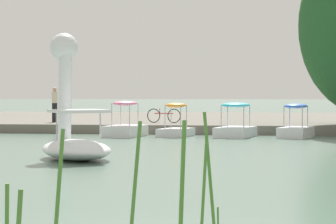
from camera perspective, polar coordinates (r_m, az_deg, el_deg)
The scene contains 8 objects.
shore_bank_far at distance 41.51m, azimuth 6.14°, elevation -0.72°, with size 111.25×23.60×0.41m, color #6B665B.
swan_boat at distance 18.60m, azimuth -7.96°, elevation -1.22°, with size 3.02×3.34×3.47m.
pedal_boat_blue at distance 28.27m, azimuth 10.66°, elevation -1.28°, with size 1.62×2.23×1.40m.
pedal_boat_cyan at distance 28.32m, azimuth 5.67°, elevation -1.26°, with size 1.77×2.55×1.43m.
pedal_boat_orange at distance 28.55m, azimuth 0.66°, elevation -1.31°, with size 1.48×2.07×1.42m.
pedal_boat_pink at distance 28.54m, azimuth -3.62°, elevation -1.24°, with size 1.67×2.36×1.50m.
person_on_path at distance 33.85m, azimuth -9.47°, elevation 0.67°, with size 0.24×0.23×1.72m.
bicycle_parked at distance 32.60m, azimuth -0.36°, elevation -0.31°, with size 1.70×0.50×0.70m.
Camera 1 is at (1.44, -6.36, 1.72)m, focal length 72.77 mm.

